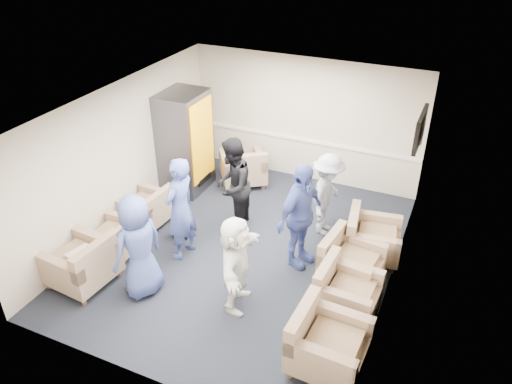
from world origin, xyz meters
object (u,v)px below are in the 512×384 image
at_px(person_front_right, 236,264).
at_px(armchair_right_midfar, 348,263).
at_px(armchair_right_far, 370,239).
at_px(armchair_right_near, 325,345).
at_px(armchair_left_near, 84,265).
at_px(armchair_right_midnear, 344,292).
at_px(person_back_right, 327,195).
at_px(armchair_left_mid, 118,238).
at_px(vending_machine, 185,142).
at_px(armchair_corner, 244,169).
at_px(person_front_left, 138,247).
at_px(person_back_left, 232,186).
at_px(person_mid_left, 180,209).
at_px(person_mid_right, 300,216).
at_px(armchair_left_far, 149,209).

bearing_deg(person_front_right, armchair_right_midfar, -60.46).
xyz_separation_m(armchair_right_midfar, armchair_right_far, (0.17, 0.79, 0.00)).
distance_m(armchair_right_near, person_front_right, 1.72).
relative_size(armchair_left_near, armchair_right_midnear, 1.13).
bearing_deg(person_back_right, armchair_left_mid, 125.29).
distance_m(vending_machine, person_front_right, 3.82).
bearing_deg(armchair_corner, armchair_right_midnear, 100.79).
xyz_separation_m(armchair_corner, person_front_left, (0.02, -3.76, 0.50)).
relative_size(armchair_right_midfar, person_back_left, 0.54).
bearing_deg(person_back_left, armchair_right_midfar, 64.80).
height_order(armchair_left_mid, vending_machine, vending_machine).
distance_m(vending_machine, person_back_left, 1.88).
bearing_deg(armchair_right_midnear, armchair_right_midfar, 13.18).
distance_m(armchair_corner, person_back_right, 2.41).
bearing_deg(person_mid_left, person_front_left, 2.03).
distance_m(armchair_left_near, person_mid_right, 3.54).
xyz_separation_m(armchair_left_mid, person_back_left, (1.49, 1.52, 0.60)).
xyz_separation_m(armchair_left_far, armchair_right_midnear, (4.01, -0.78, 0.02)).
height_order(armchair_right_midfar, armchair_right_far, armchair_right_far).
distance_m(armchair_left_near, person_back_right, 4.30).
height_order(armchair_left_near, armchair_right_midfar, armchair_left_near).
xyz_separation_m(armchair_left_near, armchair_right_near, (3.99, -0.02, -0.00)).
height_order(armchair_right_near, armchair_right_midfar, armchair_right_near).
distance_m(armchair_left_mid, person_mid_right, 3.20).
relative_size(armchair_corner, person_mid_right, 0.67).
xyz_separation_m(armchair_right_midnear, armchair_right_midfar, (-0.12, 0.69, 0.01)).
distance_m(armchair_right_midfar, person_back_right, 1.48).
bearing_deg(armchair_right_midnear, person_front_left, 109.04).
height_order(armchair_right_near, armchair_right_midnear, armchair_right_near).
xyz_separation_m(armchair_left_mid, vending_machine, (-0.10, 2.51, 0.76)).
bearing_deg(person_back_right, armchair_right_midfar, -146.78).
bearing_deg(armchair_left_near, armchair_right_far, 128.05).
relative_size(armchair_right_midfar, person_mid_right, 0.52).
relative_size(armchair_left_mid, person_back_right, 0.49).
bearing_deg(person_front_right, person_mid_right, -32.22).
distance_m(armchair_left_mid, person_front_left, 1.29).
bearing_deg(vending_machine, armchair_right_far, -11.20).
relative_size(armchair_left_mid, armchair_right_midfar, 0.80).
height_order(armchair_left_far, armchair_corner, armchair_corner).
distance_m(armchair_right_near, person_back_right, 3.17).
relative_size(armchair_left_near, armchair_left_far, 1.18).
distance_m(armchair_left_far, person_mid_right, 3.06).
height_order(armchair_right_far, person_front_right, person_front_right).
relative_size(armchair_left_mid, person_front_right, 0.50).
relative_size(armchair_right_midnear, person_front_left, 0.52).
xyz_separation_m(armchair_left_far, armchair_corner, (0.99, 2.12, 0.04)).
relative_size(armchair_right_far, person_back_left, 0.55).
distance_m(armchair_left_near, armchair_right_near, 3.99).
xyz_separation_m(armchair_left_mid, armchair_right_midnear, (3.97, 0.21, 0.04)).
relative_size(armchair_left_near, armchair_corner, 0.81).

